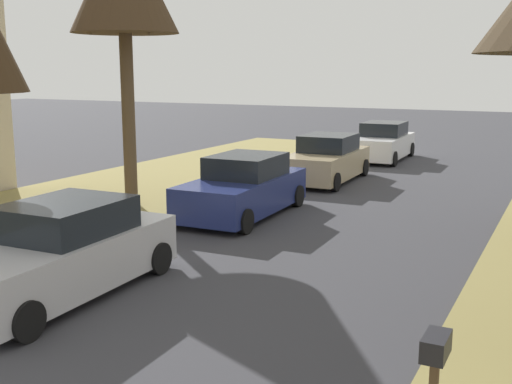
% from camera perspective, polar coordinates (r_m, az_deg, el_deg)
% --- Properties ---
extents(parked_sedan_silver, '(2.06, 4.46, 1.57)m').
position_cam_1_polar(parked_sedan_silver, '(11.12, -17.21, -5.27)').
color(parked_sedan_silver, '#BCBCC1').
rests_on(parked_sedan_silver, ground).
extents(parked_sedan_navy, '(2.06, 4.46, 1.57)m').
position_cam_1_polar(parked_sedan_navy, '(16.37, -1.13, 0.36)').
color(parked_sedan_navy, navy).
rests_on(parked_sedan_navy, ground).
extents(parked_sedan_tan, '(2.06, 4.46, 1.57)m').
position_cam_1_polar(parked_sedan_tan, '(21.61, 6.39, 2.89)').
color(parked_sedan_tan, tan).
rests_on(parked_sedan_tan, ground).
extents(parked_sedan_white, '(2.06, 4.46, 1.57)m').
position_cam_1_polar(parked_sedan_white, '(27.16, 11.37, 4.39)').
color(parked_sedan_white, white).
rests_on(parked_sedan_white, ground).
extents(curbside_mailbox, '(0.22, 0.44, 1.27)m').
position_cam_1_polar(curbside_mailbox, '(6.35, 15.87, -14.48)').
color(curbside_mailbox, brown).
rests_on(curbside_mailbox, grass_verge_right).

